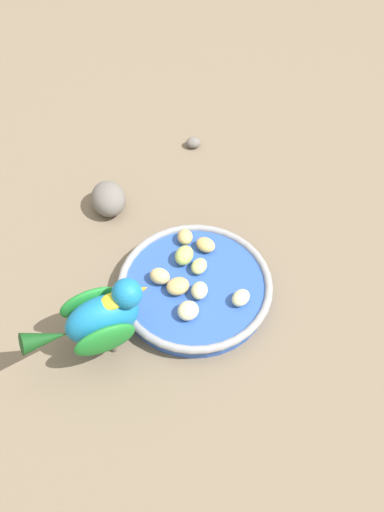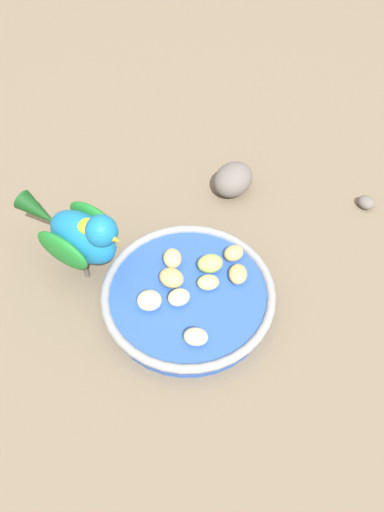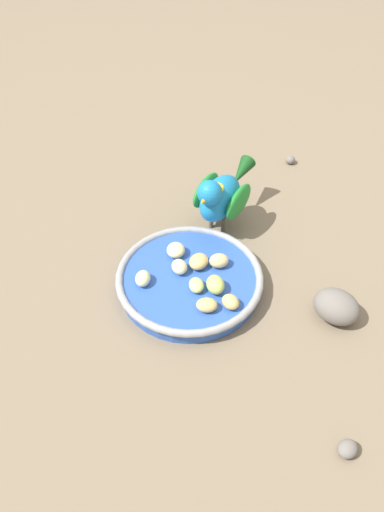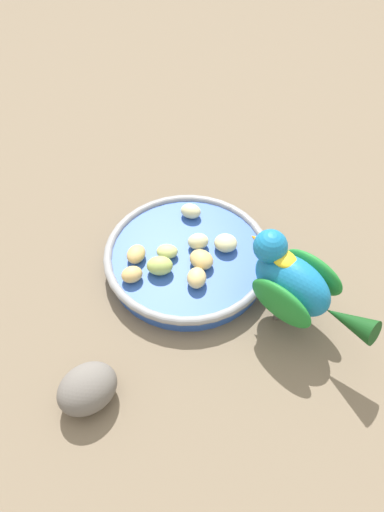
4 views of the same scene
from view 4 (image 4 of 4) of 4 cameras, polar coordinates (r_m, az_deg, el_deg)
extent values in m
plane|color=#756651|center=(0.68, 1.27, 0.14)|extent=(4.00, 4.00, 0.00)
cylinder|color=#2D56B7|center=(0.66, -0.42, -0.48)|extent=(0.22, 0.22, 0.02)
torus|color=#93969B|center=(0.65, -0.42, 0.22)|extent=(0.23, 0.23, 0.01)
ellipsoid|color=#C6D17A|center=(0.64, -2.99, 0.55)|extent=(0.04, 0.04, 0.02)
ellipsoid|color=#E5C67F|center=(0.61, 0.56, -2.63)|extent=(0.04, 0.04, 0.02)
ellipsoid|color=tan|center=(0.63, 1.13, -0.42)|extent=(0.03, 0.04, 0.02)
ellipsoid|color=tan|center=(0.62, -7.20, -2.20)|extent=(0.03, 0.03, 0.02)
ellipsoid|color=beige|center=(0.65, 4.05, 1.56)|extent=(0.04, 0.04, 0.02)
ellipsoid|color=beige|center=(0.65, 0.76, 1.74)|extent=(0.04, 0.04, 0.02)
ellipsoid|color=beige|center=(0.69, -0.15, 5.39)|extent=(0.03, 0.04, 0.02)
ellipsoid|color=#B2CC66|center=(0.62, -3.81, -1.22)|extent=(0.04, 0.04, 0.02)
ellipsoid|color=tan|center=(0.64, -6.70, 0.24)|extent=(0.04, 0.04, 0.02)
cylinder|color=#59544C|center=(0.61, 10.04, -6.62)|extent=(0.01, 0.01, 0.03)
cylinder|color=#59544C|center=(0.62, 11.48, -5.17)|extent=(0.01, 0.01, 0.03)
ellipsoid|color=#197AB7|center=(0.58, 11.86, -3.27)|extent=(0.06, 0.11, 0.07)
ellipsoid|color=#1E7F2D|center=(0.56, 10.56, -5.57)|extent=(0.03, 0.08, 0.05)
ellipsoid|color=#1E7F2D|center=(0.59, 14.21, -1.89)|extent=(0.03, 0.08, 0.05)
cone|color=#144719|center=(0.56, 18.33, -7.41)|extent=(0.03, 0.07, 0.04)
sphere|color=#197AB7|center=(0.56, 9.35, 1.14)|extent=(0.04, 0.04, 0.04)
cone|color=orange|center=(0.57, 7.80, 1.96)|extent=(0.02, 0.02, 0.01)
ellipsoid|color=yellow|center=(0.56, 10.92, -0.31)|extent=(0.03, 0.04, 0.01)
ellipsoid|color=slate|center=(0.56, -12.41, -15.22)|extent=(0.07, 0.06, 0.05)
camera|label=1|loc=(0.78, 64.70, 49.59)|focal=41.62mm
camera|label=2|loc=(0.78, 7.17, 53.05)|focal=34.84mm
camera|label=3|loc=(0.76, -60.97, 38.06)|focal=35.45mm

